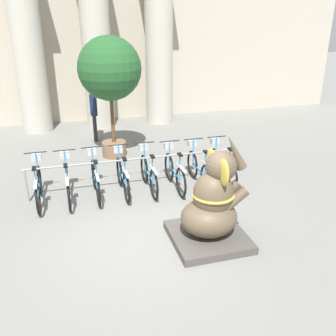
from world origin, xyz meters
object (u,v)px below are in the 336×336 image
object	(u,v)px
bicycle_3	(122,176)
bicycle_7	(222,166)
potted_tree	(110,72)
bicycle_1	(68,183)
bicycle_6	(199,168)
bicycle_5	(174,171)
person_pedestrian	(94,109)
bicycle_0	(38,185)
bicycle_2	(95,179)
bicycle_4	(148,173)
elephant_statue	(212,207)

from	to	relation	value
bicycle_3	bicycle_7	size ratio (longest dim) A/B	1.00
potted_tree	bicycle_1	bearing A→B (deg)	-118.71
bicycle_6	potted_tree	world-z (taller)	potted_tree
bicycle_5	bicycle_7	size ratio (longest dim) A/B	1.00
person_pedestrian	bicycle_0	bearing A→B (deg)	-111.50
person_pedestrian	potted_tree	distance (m)	2.10
bicycle_6	bicycle_7	xyz separation A→B (m)	(0.60, 0.02, 0.00)
bicycle_1	bicycle_6	distance (m)	3.01
bicycle_2	bicycle_5	bearing A→B (deg)	-2.13
bicycle_1	bicycle_7	xyz separation A→B (m)	(3.61, -0.01, 0.00)
bicycle_5	bicycle_6	world-z (taller)	same
bicycle_4	bicycle_5	world-z (taller)	same
bicycle_6	bicycle_0	bearing A→B (deg)	179.34
bicycle_5	bicycle_7	bearing A→B (deg)	0.84
bicycle_0	bicycle_3	distance (m)	1.81
bicycle_6	bicycle_7	distance (m)	0.60
elephant_statue	potted_tree	distance (m)	5.23
bicycle_4	bicycle_2	bearing A→B (deg)	179.51
bicycle_3	potted_tree	xyz separation A→B (m)	(0.17, 2.47, 1.96)
potted_tree	bicycle_6	bearing A→B (deg)	-57.01
bicycle_3	potted_tree	size ratio (longest dim) A/B	0.50
bicycle_2	bicycle_3	size ratio (longest dim) A/B	1.00
bicycle_4	bicycle_6	bearing A→B (deg)	-2.60
bicycle_7	person_pedestrian	world-z (taller)	person_pedestrian
bicycle_1	bicycle_6	world-z (taller)	same
bicycle_0	potted_tree	xyz separation A→B (m)	(1.97, 2.48, 1.96)
bicycle_3	person_pedestrian	bearing A→B (deg)	92.89
bicycle_3	bicycle_1	bearing A→B (deg)	-178.27
bicycle_6	bicycle_7	size ratio (longest dim) A/B	1.00
bicycle_1	bicycle_4	distance (m)	1.81
bicycle_1	potted_tree	distance (m)	3.46
elephant_statue	potted_tree	size ratio (longest dim) A/B	0.60
bicycle_4	bicycle_7	world-z (taller)	same
person_pedestrian	bicycle_6	bearing A→B (deg)	-63.92
bicycle_2	bicycle_4	world-z (taller)	same
bicycle_3	elephant_statue	bearing A→B (deg)	-63.36
bicycle_2	elephant_statue	distance (m)	2.99
elephant_statue	bicycle_3	bearing A→B (deg)	116.64
bicycle_4	bicycle_5	bearing A→B (deg)	-5.41
bicycle_4	potted_tree	xyz separation A→B (m)	(-0.44, 2.47, 1.96)
bicycle_2	bicycle_4	distance (m)	1.20
bicycle_1	potted_tree	bearing A→B (deg)	61.29
bicycle_5	potted_tree	xyz separation A→B (m)	(-1.04, 2.53, 1.96)
bicycle_7	person_pedestrian	xyz separation A→B (m)	(-2.61, 4.09, 0.62)
bicycle_3	bicycle_4	xyz separation A→B (m)	(0.60, -0.01, 0.00)
bicycle_5	bicycle_1	bearing A→B (deg)	179.39
elephant_statue	potted_tree	bearing A→B (deg)	101.96
bicycle_2	person_pedestrian	bearing A→B (deg)	84.38
bicycle_6	potted_tree	size ratio (longest dim) A/B	0.50
bicycle_2	person_pedestrian	size ratio (longest dim) A/B	0.95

